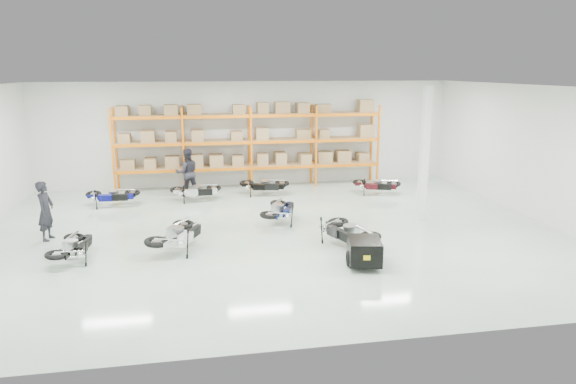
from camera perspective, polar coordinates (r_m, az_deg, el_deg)
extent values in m
plane|color=silver|center=(16.28, -1.73, -4.43)|extent=(18.00, 18.00, 0.00)
plane|color=white|center=(15.50, -1.85, 11.61)|extent=(18.00, 18.00, 0.00)
plane|color=silver|center=(22.61, -4.39, 6.46)|extent=(18.00, 0.00, 18.00)
plane|color=silver|center=(9.06, 4.70, -4.32)|extent=(18.00, 0.00, 18.00)
plane|color=silver|center=(19.21, 25.90, 3.88)|extent=(0.00, 14.00, 14.00)
cube|color=orange|center=(21.84, -18.91, 4.19)|extent=(0.08, 0.08, 3.50)
cube|color=orange|center=(22.72, -18.58, 4.55)|extent=(0.08, 0.08, 3.50)
cube|color=orange|center=(21.58, -11.53, 4.55)|extent=(0.08, 0.08, 3.50)
cube|color=orange|center=(22.47, -11.49, 4.90)|extent=(0.08, 0.08, 3.50)
cube|color=orange|center=(21.69, -4.10, 4.83)|extent=(0.08, 0.08, 3.50)
cube|color=orange|center=(22.58, -4.34, 5.17)|extent=(0.08, 0.08, 3.50)
cube|color=orange|center=(22.16, 3.15, 5.03)|extent=(0.08, 0.08, 3.50)
cube|color=orange|center=(23.02, 2.63, 5.36)|extent=(0.08, 0.08, 3.50)
cube|color=orange|center=(22.95, 9.99, 5.14)|extent=(0.08, 0.08, 3.50)
cube|color=orange|center=(23.79, 9.26, 5.46)|extent=(0.08, 0.08, 3.50)
cube|color=orange|center=(21.81, -15.11, 2.17)|extent=(2.70, 0.08, 0.12)
cube|color=orange|center=(22.69, -14.92, 2.61)|extent=(2.70, 0.08, 0.12)
cube|color=#9A7A4F|center=(22.24, -15.02, 2.58)|extent=(2.68, 0.88, 0.02)
cube|color=#9A7A4F|center=(22.20, -15.06, 3.16)|extent=(2.40, 0.70, 0.44)
cube|color=orange|center=(21.74, -7.74, 2.48)|extent=(2.70, 0.08, 0.12)
cube|color=orange|center=(22.62, -7.84, 2.91)|extent=(2.70, 0.08, 0.12)
cube|color=#9A7A4F|center=(22.17, -7.79, 2.88)|extent=(2.68, 0.88, 0.02)
cube|color=#9A7A4F|center=(22.12, -7.81, 3.47)|extent=(2.40, 0.70, 0.44)
cube|color=orange|center=(22.02, -0.43, 2.75)|extent=(2.70, 0.08, 0.12)
cube|color=orange|center=(22.90, -0.81, 3.17)|extent=(2.70, 0.08, 0.12)
cube|color=#9A7A4F|center=(22.45, -0.63, 3.14)|extent=(2.68, 0.88, 0.02)
cube|color=#9A7A4F|center=(22.41, -0.63, 3.72)|extent=(2.40, 0.70, 0.44)
cube|color=orange|center=(22.65, 6.57, 2.97)|extent=(2.70, 0.08, 0.12)
cube|color=orange|center=(23.50, 5.95, 3.37)|extent=(2.70, 0.08, 0.12)
cube|color=#9A7A4F|center=(23.07, 6.26, 3.34)|extent=(2.68, 0.88, 0.02)
cube|color=#9A7A4F|center=(23.03, 6.27, 3.90)|extent=(2.40, 0.70, 0.44)
cube|color=orange|center=(21.63, -15.28, 5.03)|extent=(2.70, 0.08, 0.12)
cube|color=orange|center=(22.52, -15.09, 5.36)|extent=(2.70, 0.08, 0.12)
cube|color=#9A7A4F|center=(22.06, -15.20, 5.38)|extent=(2.68, 0.88, 0.02)
cube|color=#9A7A4F|center=(22.03, -15.24, 5.97)|extent=(2.40, 0.70, 0.44)
cube|color=orange|center=(21.56, -7.83, 5.36)|extent=(2.70, 0.08, 0.12)
cube|color=orange|center=(22.45, -7.93, 5.67)|extent=(2.70, 0.08, 0.12)
cube|color=#9A7A4F|center=(21.99, -7.89, 5.70)|extent=(2.68, 0.88, 0.02)
cube|color=#9A7A4F|center=(21.96, -7.91, 6.29)|extent=(2.40, 0.70, 0.44)
cube|color=orange|center=(21.84, -0.44, 5.59)|extent=(2.70, 0.08, 0.12)
cube|color=orange|center=(22.72, -0.82, 5.90)|extent=(2.70, 0.08, 0.12)
cube|color=#9A7A4F|center=(22.27, -0.64, 5.92)|extent=(2.68, 0.88, 0.02)
cube|color=#9A7A4F|center=(22.24, -0.64, 6.51)|extent=(2.40, 0.70, 0.44)
cube|color=orange|center=(22.48, 6.65, 5.72)|extent=(2.70, 0.08, 0.12)
cube|color=orange|center=(23.34, 6.01, 6.03)|extent=(2.70, 0.08, 0.12)
cube|color=#9A7A4F|center=(22.90, 6.33, 6.05)|extent=(2.68, 0.88, 0.02)
cube|color=#9A7A4F|center=(22.87, 6.35, 6.62)|extent=(2.40, 0.70, 0.44)
cube|color=orange|center=(21.50, -15.47, 7.93)|extent=(2.70, 0.08, 0.12)
cube|color=orange|center=(22.39, -15.27, 8.15)|extent=(2.70, 0.08, 0.12)
cube|color=#9A7A4F|center=(21.94, -15.38, 8.22)|extent=(2.68, 0.88, 0.02)
cube|color=#9A7A4F|center=(21.92, -15.41, 8.82)|extent=(2.40, 0.70, 0.44)
cube|color=orange|center=(21.43, -7.92, 8.27)|extent=(2.70, 0.08, 0.12)
cube|color=orange|center=(22.32, -8.02, 8.47)|extent=(2.70, 0.08, 0.12)
cube|color=#9A7A4F|center=(21.87, -7.98, 8.55)|extent=(2.68, 0.88, 0.02)
cube|color=#9A7A4F|center=(21.85, -8.00, 9.15)|extent=(2.40, 0.70, 0.44)
cube|color=orange|center=(21.72, -0.44, 8.46)|extent=(2.70, 0.08, 0.12)
cube|color=orange|center=(22.60, -0.83, 8.66)|extent=(2.70, 0.08, 0.12)
cube|color=#9A7A4F|center=(22.16, -0.64, 8.74)|extent=(2.68, 0.88, 0.02)
cube|color=#9A7A4F|center=(22.14, -0.64, 9.34)|extent=(2.40, 0.70, 0.44)
cube|color=orange|center=(22.36, 6.73, 8.52)|extent=(2.70, 0.08, 0.12)
cube|color=orange|center=(23.22, 6.08, 8.72)|extent=(2.70, 0.08, 0.12)
cube|color=#9A7A4F|center=(22.78, 6.40, 8.79)|extent=(2.68, 0.88, 0.02)
cube|color=#9A7A4F|center=(22.77, 6.42, 9.37)|extent=(2.40, 0.70, 0.44)
cube|color=white|center=(17.70, 14.90, 4.08)|extent=(0.25, 0.25, 4.50)
cube|color=black|center=(13.51, 8.48, -6.46)|extent=(1.00, 1.18, 0.60)
cube|color=yellow|center=(13.05, 9.21, -7.22)|extent=(0.18, 0.06, 0.12)
torus|color=black|center=(13.46, 6.76, -7.46)|extent=(0.09, 0.41, 0.41)
torus|color=black|center=(13.72, 10.10, -7.18)|extent=(0.09, 0.41, 0.41)
cylinder|color=black|center=(14.12, 7.57, -5.29)|extent=(0.23, 0.97, 0.04)
imported|color=black|center=(16.91, -25.33, -1.90)|extent=(0.55, 0.73, 1.80)
imported|color=#23222A|center=(20.98, -11.14, 2.14)|extent=(1.06, 0.90, 1.94)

